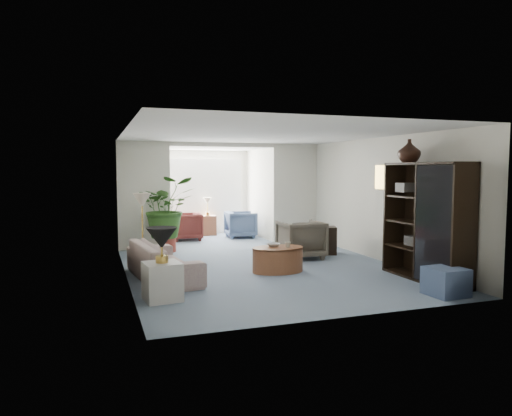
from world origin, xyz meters
name	(u,v)px	position (x,y,z in m)	size (l,w,h in m)	color
floor	(267,269)	(0.00, 0.00, 0.00)	(6.00, 6.00, 0.00)	#869EB1
sunroom_floor	(213,239)	(0.00, 4.10, 0.00)	(2.60, 2.60, 0.00)	#869EB1
back_pier_left	(144,196)	(-1.90, 3.00, 1.25)	(1.20, 0.12, 2.50)	white
back_pier_right	(296,193)	(1.90, 3.00, 1.25)	(1.20, 0.12, 2.50)	white
back_header	(224,145)	(0.00, 3.00, 2.45)	(2.60, 0.12, 0.10)	white
window_pane	(204,185)	(0.00, 5.18, 1.40)	(2.20, 0.02, 1.50)	white
window_blinds	(204,185)	(0.00, 5.15, 1.40)	(2.20, 0.02, 1.50)	white
framed_picture	(385,177)	(2.46, -0.10, 1.70)	(0.04, 0.50, 0.40)	beige
sofa	(163,261)	(-1.91, -0.11, 0.31)	(2.09, 0.82, 0.61)	#BDB1A0
end_table	(162,281)	(-2.11, -1.46, 0.27)	(0.49, 0.49, 0.54)	silver
table_lamp	(162,238)	(-2.11, -1.46, 0.89)	(0.44, 0.44, 0.30)	black
floor_lamp	(142,200)	(-2.10, 1.39, 1.25)	(0.36, 0.36, 0.28)	beige
coffee_table	(278,259)	(0.13, -0.25, 0.23)	(0.95, 0.95, 0.45)	brown
coffee_bowl	(273,245)	(0.08, -0.15, 0.48)	(0.24, 0.24, 0.06)	beige
coffee_cup	(288,245)	(0.28, -0.35, 0.50)	(0.11, 0.11, 0.10)	beige
wingback_chair	(301,239)	(1.07, 0.82, 0.40)	(0.85, 0.87, 0.79)	#575044
side_table_dark	(324,240)	(1.77, 1.12, 0.30)	(0.50, 0.40, 0.60)	black
entertainment_cabinet	(426,222)	(2.23, -1.64, 0.99)	(0.47, 1.77, 1.97)	black
cabinet_urn	(409,151)	(2.23, -1.14, 2.18)	(0.39, 0.39, 0.41)	black
ottoman	(446,282)	(1.87, -2.56, 0.21)	(0.51, 0.51, 0.41)	slate
plant_pot	(167,245)	(-1.46, 2.52, 0.16)	(0.40, 0.40, 0.32)	#97362B
house_plant	(167,207)	(-1.46, 2.52, 1.01)	(1.24, 1.08, 1.38)	#2C561D
sunroom_chair_blue	(241,224)	(0.78, 4.13, 0.36)	(0.77, 0.79, 0.72)	slate
sunroom_chair_maroon	(186,226)	(-0.72, 4.13, 0.36)	(0.77, 0.79, 0.72)	#59201E
sunroom_table	(208,225)	(0.03, 4.88, 0.28)	(0.45, 0.35, 0.55)	brown
shelf_clutter	(428,216)	(2.18, -1.74, 1.09)	(0.30, 1.22, 1.06)	#2D2B29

